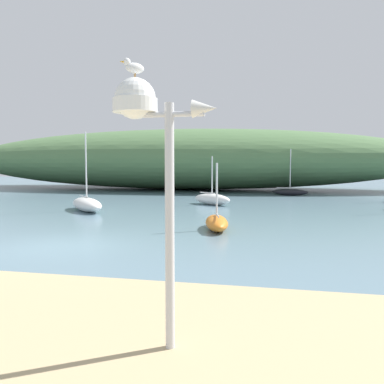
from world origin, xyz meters
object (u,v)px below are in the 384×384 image
object	(u,v)px
seagull_on_radar	(134,67)
sailboat_east_reach	(290,192)
sailboat_west_reach	(217,222)
sailboat_off_point	(212,199)
sailboat_outer_mooring	(87,204)
mast_structure	(145,123)

from	to	relation	value
seagull_on_radar	sailboat_east_reach	xyz separation A→B (m)	(3.23, 28.08, -3.52)
sailboat_west_reach	sailboat_off_point	bearing A→B (deg)	99.85
sailboat_outer_mooring	sailboat_off_point	size ratio (longest dim) A/B	1.41
sailboat_outer_mooring	sailboat_east_reach	bearing A→B (deg)	48.92
sailboat_east_reach	seagull_on_radar	bearing A→B (deg)	-96.57
sailboat_outer_mooring	seagull_on_radar	bearing A→B (deg)	-60.91
sailboat_off_point	sailboat_east_reach	bearing A→B (deg)	58.76
seagull_on_radar	sailboat_west_reach	size ratio (longest dim) A/B	0.11
seagull_on_radar	sailboat_east_reach	world-z (taller)	seagull_on_radar
mast_structure	sailboat_east_reach	xyz separation A→B (m)	(3.08, 28.07, -2.82)
mast_structure	seagull_on_radar	bearing A→B (deg)	-175.97
seagull_on_radar	sailboat_east_reach	distance (m)	28.48
sailboat_east_reach	sailboat_west_reach	xyz separation A→B (m)	(-3.60, -17.85, -0.01)
sailboat_east_reach	sailboat_off_point	size ratio (longest dim) A/B	1.24
sailboat_outer_mooring	sailboat_west_reach	world-z (taller)	sailboat_outer_mooring
sailboat_outer_mooring	sailboat_west_reach	size ratio (longest dim) A/B	1.57
sailboat_east_reach	mast_structure	bearing A→B (deg)	-96.27
seagull_on_radar	sailboat_west_reach	distance (m)	10.83
sailboat_east_reach	sailboat_off_point	bearing A→B (deg)	-121.24
seagull_on_radar	sailboat_west_reach	world-z (taller)	seagull_on_radar
sailboat_off_point	sailboat_west_reach	world-z (taller)	sailboat_off_point
mast_structure	seagull_on_radar	size ratio (longest dim) A/B	11.93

